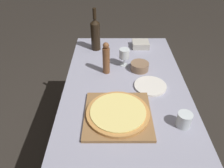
{
  "coord_description": "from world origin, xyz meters",
  "views": [
    {
      "loc": [
        -0.09,
        -1.14,
        1.65
      ],
      "look_at": [
        -0.09,
        -0.05,
        0.82
      ],
      "focal_mm": 35.0,
      "sensor_mm": 36.0,
      "label": 1
    }
  ],
  "objects_px": {
    "pepper_mill": "(107,59)",
    "wine_glass": "(124,54)",
    "pizza": "(118,112)",
    "wine_bottle": "(96,34)",
    "small_bowl": "(140,66)"
  },
  "relations": [
    {
      "from": "pepper_mill",
      "to": "wine_glass",
      "type": "distance_m",
      "value": 0.16
    },
    {
      "from": "wine_glass",
      "to": "pizza",
      "type": "bearing_deg",
      "value": -95.65
    },
    {
      "from": "pepper_mill",
      "to": "wine_bottle",
      "type": "bearing_deg",
      "value": 105.05
    },
    {
      "from": "wine_glass",
      "to": "small_bowl",
      "type": "xyz_separation_m",
      "value": [
        0.12,
        -0.06,
        -0.07
      ]
    },
    {
      "from": "pepper_mill",
      "to": "wine_glass",
      "type": "relative_size",
      "value": 1.74
    },
    {
      "from": "pepper_mill",
      "to": "pizza",
      "type": "bearing_deg",
      "value": -80.53
    },
    {
      "from": "wine_bottle",
      "to": "pepper_mill",
      "type": "relative_size",
      "value": 1.48
    },
    {
      "from": "pizza",
      "to": "pepper_mill",
      "type": "distance_m",
      "value": 0.46
    },
    {
      "from": "wine_bottle",
      "to": "small_bowl",
      "type": "xyz_separation_m",
      "value": [
        0.34,
        -0.32,
        -0.11
      ]
    },
    {
      "from": "wine_bottle",
      "to": "small_bowl",
      "type": "distance_m",
      "value": 0.48
    },
    {
      "from": "wine_glass",
      "to": "pepper_mill",
      "type": "bearing_deg",
      "value": -143.13
    },
    {
      "from": "small_bowl",
      "to": "wine_bottle",
      "type": "bearing_deg",
      "value": 136.43
    },
    {
      "from": "wine_bottle",
      "to": "pepper_mill",
      "type": "bearing_deg",
      "value": -74.95
    },
    {
      "from": "pepper_mill",
      "to": "wine_glass",
      "type": "xyz_separation_m",
      "value": [
        0.13,
        0.1,
        -0.02
      ]
    },
    {
      "from": "pepper_mill",
      "to": "small_bowl",
      "type": "relative_size",
      "value": 1.78
    }
  ]
}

